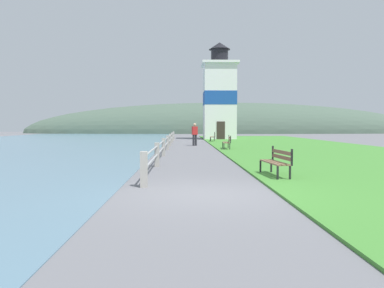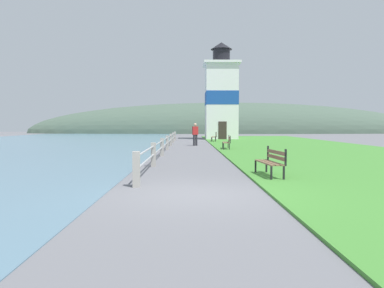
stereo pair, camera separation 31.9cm
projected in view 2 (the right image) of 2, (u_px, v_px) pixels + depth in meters
name	position (u px, v px, depth m)	size (l,w,h in m)	color
ground_plane	(197.00, 194.00, 8.83)	(160.00, 160.00, 0.00)	slate
grass_verge	(299.00, 147.00, 26.46)	(12.00, 52.73, 0.06)	#428433
seawall_railing	(167.00, 142.00, 24.20)	(0.18, 29.06, 0.94)	#A8A399
park_bench_near	(272.00, 160.00, 11.57)	(0.63, 1.75, 0.94)	brown
park_bench_midway	(227.00, 141.00, 24.65)	(0.57, 1.73, 0.94)	brown
park_bench_far	(215.00, 136.00, 36.03)	(0.63, 1.71, 0.94)	brown
lighthouse	(221.00, 97.00, 42.34)	(4.05, 4.05, 10.91)	white
person_strolling	(195.00, 133.00, 29.27)	(0.48, 0.35, 1.76)	#28282D
distant_hillside	(230.00, 133.00, 73.97)	(80.00, 16.00, 12.00)	#475B4C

